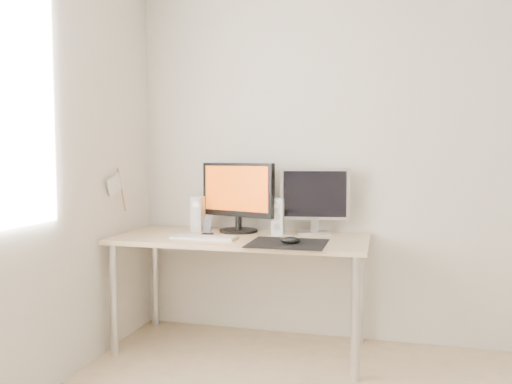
{
  "coord_description": "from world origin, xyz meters",
  "views": [
    {
      "loc": [
        -0.06,
        -1.65,
        1.24
      ],
      "look_at": [
        -0.85,
        1.47,
        1.01
      ],
      "focal_mm": 35.0,
      "sensor_mm": 36.0,
      "label": 1
    }
  ],
  "objects_px": {
    "speaker_right": "(278,216)",
    "keyboard": "(204,237)",
    "main_monitor": "(238,195)",
    "speaker_left": "(198,214)",
    "mouse": "(290,240)",
    "second_monitor": "(315,197)",
    "phone_dock": "(208,230)",
    "desk": "(241,249)"
  },
  "relations": [
    {
      "from": "speaker_right",
      "to": "keyboard",
      "type": "relative_size",
      "value": 0.56
    },
    {
      "from": "keyboard",
      "to": "phone_dock",
      "type": "height_order",
      "value": "phone_dock"
    },
    {
      "from": "speaker_right",
      "to": "phone_dock",
      "type": "distance_m",
      "value": 0.47
    },
    {
      "from": "desk",
      "to": "phone_dock",
      "type": "height_order",
      "value": "phone_dock"
    },
    {
      "from": "second_monitor",
      "to": "phone_dock",
      "type": "bearing_deg",
      "value": -161.97
    },
    {
      "from": "main_monitor",
      "to": "speaker_left",
      "type": "relative_size",
      "value": 2.26
    },
    {
      "from": "desk",
      "to": "main_monitor",
      "type": "bearing_deg",
      "value": 111.67
    },
    {
      "from": "main_monitor",
      "to": "speaker_left",
      "type": "bearing_deg",
      "value": -173.12
    },
    {
      "from": "second_monitor",
      "to": "keyboard",
      "type": "relative_size",
      "value": 1.06
    },
    {
      "from": "speaker_left",
      "to": "phone_dock",
      "type": "relative_size",
      "value": 2.06
    },
    {
      "from": "main_monitor",
      "to": "speaker_right",
      "type": "bearing_deg",
      "value": -5.0
    },
    {
      "from": "speaker_right",
      "to": "phone_dock",
      "type": "bearing_deg",
      "value": -161.33
    },
    {
      "from": "speaker_left",
      "to": "keyboard",
      "type": "height_order",
      "value": "speaker_left"
    },
    {
      "from": "second_monitor",
      "to": "speaker_left",
      "type": "bearing_deg",
      "value": -174.35
    },
    {
      "from": "second_monitor",
      "to": "desk",
      "type": "bearing_deg",
      "value": -152.81
    },
    {
      "from": "mouse",
      "to": "desk",
      "type": "height_order",
      "value": "mouse"
    },
    {
      "from": "speaker_right",
      "to": "second_monitor",
      "type": "bearing_deg",
      "value": 16.81
    },
    {
      "from": "speaker_left",
      "to": "keyboard",
      "type": "distance_m",
      "value": 0.34
    },
    {
      "from": "speaker_right",
      "to": "keyboard",
      "type": "bearing_deg",
      "value": -144.84
    },
    {
      "from": "keyboard",
      "to": "second_monitor",
      "type": "bearing_deg",
      "value": 29.24
    },
    {
      "from": "desk",
      "to": "second_monitor",
      "type": "distance_m",
      "value": 0.59
    },
    {
      "from": "speaker_left",
      "to": "keyboard",
      "type": "bearing_deg",
      "value": -62.42
    },
    {
      "from": "main_monitor",
      "to": "speaker_left",
      "type": "height_order",
      "value": "main_monitor"
    },
    {
      "from": "speaker_left",
      "to": "speaker_right",
      "type": "height_order",
      "value": "same"
    },
    {
      "from": "main_monitor",
      "to": "desk",
      "type": "bearing_deg",
      "value": -68.33
    },
    {
      "from": "speaker_left",
      "to": "speaker_right",
      "type": "xyz_separation_m",
      "value": [
        0.56,
        0.01,
        0.0
      ]
    },
    {
      "from": "mouse",
      "to": "main_monitor",
      "type": "relative_size",
      "value": 0.22
    },
    {
      "from": "main_monitor",
      "to": "speaker_right",
      "type": "distance_m",
      "value": 0.31
    },
    {
      "from": "mouse",
      "to": "main_monitor",
      "type": "height_order",
      "value": "main_monitor"
    },
    {
      "from": "main_monitor",
      "to": "speaker_right",
      "type": "height_order",
      "value": "main_monitor"
    },
    {
      "from": "speaker_left",
      "to": "phone_dock",
      "type": "bearing_deg",
      "value": -49.34
    },
    {
      "from": "desk",
      "to": "phone_dock",
      "type": "distance_m",
      "value": 0.25
    },
    {
      "from": "desk",
      "to": "mouse",
      "type": "bearing_deg",
      "value": -30.0
    },
    {
      "from": "speaker_right",
      "to": "phone_dock",
      "type": "xyz_separation_m",
      "value": [
        -0.44,
        -0.15,
        -0.08
      ]
    },
    {
      "from": "mouse",
      "to": "phone_dock",
      "type": "xyz_separation_m",
      "value": [
        -0.58,
        0.22,
        0.01
      ]
    },
    {
      "from": "phone_dock",
      "to": "keyboard",
      "type": "bearing_deg",
      "value": -79.23
    },
    {
      "from": "desk",
      "to": "speaker_right",
      "type": "bearing_deg",
      "value": 36.69
    },
    {
      "from": "main_monitor",
      "to": "second_monitor",
      "type": "xyz_separation_m",
      "value": [
        0.51,
        0.04,
        -0.01
      ]
    },
    {
      "from": "second_monitor",
      "to": "speaker_right",
      "type": "xyz_separation_m",
      "value": [
        -0.23,
        -0.07,
        -0.12
      ]
    },
    {
      "from": "second_monitor",
      "to": "phone_dock",
      "type": "xyz_separation_m",
      "value": [
        -0.67,
        -0.22,
        -0.21
      ]
    },
    {
      "from": "main_monitor",
      "to": "keyboard",
      "type": "xyz_separation_m",
      "value": [
        -0.13,
        -0.31,
        -0.25
      ]
    },
    {
      "from": "second_monitor",
      "to": "speaker_right",
      "type": "bearing_deg",
      "value": -163.19
    }
  ]
}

